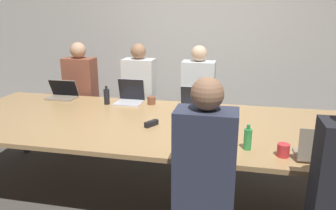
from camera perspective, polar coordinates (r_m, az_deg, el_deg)
name	(u,v)px	position (r m, az deg, el deg)	size (l,w,h in m)	color
ground_plane	(167,192)	(3.50, -0.14, -14.99)	(24.00, 24.00, 0.00)	#4C4742
curtain_wall	(196,39)	(4.99, 4.89, 11.44)	(12.00, 0.06, 2.80)	beige
conference_table	(167,127)	(3.18, -0.15, -3.86)	(4.44, 1.56, 0.76)	tan
laptop_near_midright	(208,145)	(2.49, 6.90, -6.97)	(0.35, 0.25, 0.26)	gray
person_near_midright	(204,185)	(2.26, 6.31, -13.65)	(0.40, 0.24, 1.42)	#2D2D38
bottle_near_midright	(248,139)	(2.63, 13.71, -5.73)	(0.06, 0.06, 0.20)	green
laptop_far_center	(195,102)	(3.65, 4.75, 0.56)	(0.34, 0.22, 0.23)	silver
person_far_center	(198,104)	(4.13, 5.21, 0.24)	(0.40, 0.24, 1.41)	#2D2D38
laptop_far_left	(63,93)	(4.23, -17.86, 2.01)	(0.35, 0.23, 0.23)	gray
person_far_left	(82,97)	(4.53, -14.80, 1.30)	(0.40, 0.24, 1.42)	#2D2D38
laptop_near_right	(323,152)	(2.62, 25.42, -7.35)	(0.36, 0.25, 0.25)	gray
cup_near_right	(283,150)	(2.59, 19.43, -7.44)	(0.09, 0.09, 0.10)	red
laptop_far_midleft	(130,96)	(3.86, -6.59, 1.56)	(0.31, 0.27, 0.28)	silver
person_far_midleft	(140,100)	(4.31, -4.98, 0.96)	(0.40, 0.24, 1.41)	#2D2D38
cup_far_midleft	(151,100)	(3.78, -2.90, 0.80)	(0.09, 0.09, 0.09)	brown
bottle_far_midleft	(107,96)	(3.83, -10.63, 1.49)	(0.07, 0.07, 0.22)	black
stapler	(151,123)	(3.08, -2.91, -3.24)	(0.11, 0.15, 0.05)	black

